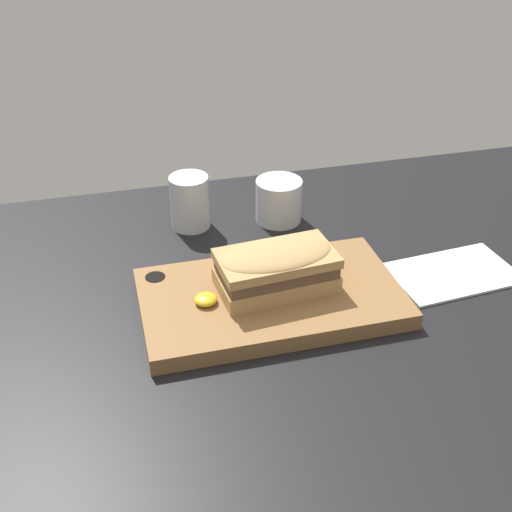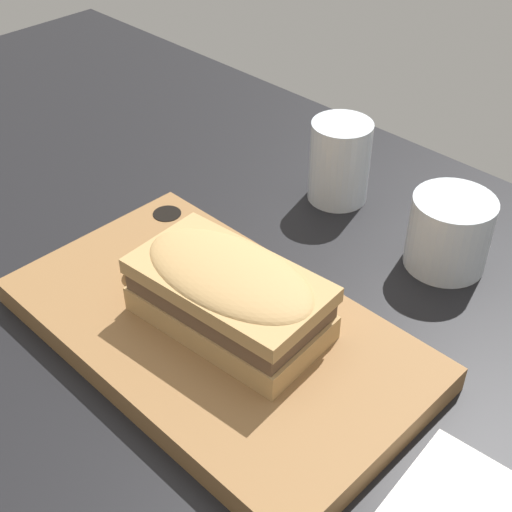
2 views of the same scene
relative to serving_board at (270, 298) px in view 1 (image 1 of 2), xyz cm
name	(u,v)px [view 1 (image 1 of 2)]	position (x,y,z in cm)	size (l,w,h in cm)	color
dining_table	(239,330)	(-5.59, -3.39, -2.29)	(151.24, 93.59, 2.00)	black
serving_board	(270,298)	(0.00, 0.00, 0.00)	(38.05, 21.77, 2.63)	olive
sandwich	(276,266)	(1.14, 0.85, 4.86)	(17.75, 10.67, 6.65)	tan
mustard_dollop	(206,299)	(-9.65, -0.54, 1.93)	(3.26, 3.26, 1.30)	gold
water_glass	(190,205)	(-7.35, 26.25, 2.88)	(6.89, 6.89, 9.60)	silver
wine_glass	(279,203)	(8.41, 24.42, 2.20)	(8.31, 8.31, 7.81)	silver
napkin	(453,273)	(30.43, 0.42, -1.09)	(20.55, 13.71, 0.40)	white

